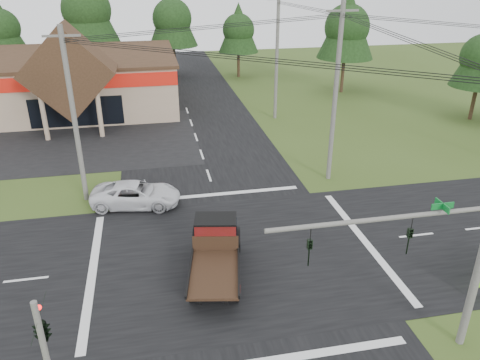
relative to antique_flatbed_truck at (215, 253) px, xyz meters
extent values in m
plane|color=#394D1B|center=(1.23, 1.40, -1.25)|extent=(120.00, 120.00, 0.00)
cube|color=black|center=(1.23, 1.40, -1.24)|extent=(12.00, 120.00, 0.02)
cube|color=black|center=(1.23, 1.40, -1.23)|extent=(120.00, 12.00, 0.02)
cube|color=black|center=(-12.77, 20.40, -1.23)|extent=(28.00, 14.00, 0.02)
cube|color=tan|center=(-14.77, 31.40, 1.25)|extent=(30.00, 15.00, 5.00)
cube|color=#372516|center=(-14.77, 31.40, 3.80)|extent=(30.40, 15.40, 0.30)
cube|color=#372516|center=(-8.77, 22.90, 4.05)|extent=(7.78, 4.00, 7.78)
cylinder|color=tan|center=(-10.97, 21.20, 0.75)|extent=(0.40, 0.40, 4.00)
cylinder|color=tan|center=(-6.57, 21.20, 0.75)|extent=(0.40, 0.40, 4.00)
cube|color=black|center=(-8.77, 23.88, 0.25)|extent=(8.00, 0.08, 2.60)
cylinder|color=#595651|center=(8.73, -6.10, 2.25)|extent=(0.24, 0.24, 7.00)
cylinder|color=#595651|center=(4.73, -6.10, 4.75)|extent=(8.00, 0.16, 0.16)
imported|color=black|center=(5.73, -6.10, 3.75)|extent=(0.16, 0.20, 1.00)
imported|color=black|center=(2.23, -6.10, 3.75)|extent=(0.16, 0.20, 1.00)
cube|color=#0C6626|center=(6.73, -6.10, 5.00)|extent=(0.80, 0.04, 0.22)
cylinder|color=#595651|center=(-6.27, -6.10, 0.95)|extent=(0.20, 0.20, 4.40)
imported|color=black|center=(-6.27, -5.90, 2.45)|extent=(0.53, 2.48, 1.00)
sphere|color=#FF0C0C|center=(-6.27, -5.75, 2.65)|extent=(0.18, 0.18, 0.18)
cylinder|color=#595651|center=(-6.77, 9.40, 4.00)|extent=(0.30, 0.30, 10.50)
cube|color=#595651|center=(-6.77, 9.40, 8.65)|extent=(2.00, 0.12, 0.12)
cylinder|color=#595651|center=(9.23, 9.40, 4.50)|extent=(0.30, 0.30, 11.50)
cube|color=#595651|center=(9.23, 9.40, 9.65)|extent=(2.00, 0.12, 0.12)
cylinder|color=#595651|center=(9.23, 23.40, 4.35)|extent=(0.30, 0.30, 11.20)
cylinder|color=#332316|center=(-18.77, 43.40, 0.50)|extent=(0.36, 0.36, 3.50)
cone|color=black|center=(-18.77, 43.40, 5.55)|extent=(5.60, 5.60, 6.60)
sphere|color=black|center=(-18.77, 43.40, 5.25)|extent=(4.40, 4.40, 4.40)
cylinder|color=#332316|center=(-8.77, 42.40, 1.03)|extent=(0.36, 0.36, 4.55)
cone|color=black|center=(-8.77, 42.40, 7.59)|extent=(7.28, 7.28, 8.58)
sphere|color=black|center=(-8.77, 42.40, 7.20)|extent=(5.72, 5.72, 5.72)
cylinder|color=#332316|center=(1.23, 43.40, 0.68)|extent=(0.36, 0.36, 3.85)
cone|color=black|center=(1.23, 43.40, 6.23)|extent=(6.16, 6.16, 7.26)
sphere|color=black|center=(1.23, 43.40, 5.90)|extent=(4.84, 4.84, 4.84)
cylinder|color=#332316|center=(9.23, 41.40, 0.33)|extent=(0.36, 0.36, 3.15)
cone|color=black|center=(9.23, 41.40, 4.87)|extent=(5.04, 5.04, 5.94)
sphere|color=black|center=(9.23, 41.40, 4.60)|extent=(3.96, 3.96, 3.96)
cylinder|color=#332316|center=(19.23, 31.40, 0.68)|extent=(0.36, 0.36, 3.85)
cone|color=black|center=(19.23, 31.40, 6.23)|extent=(6.16, 6.16, 7.26)
sphere|color=black|center=(19.23, 31.40, 5.90)|extent=(4.84, 4.84, 4.84)
cylinder|color=#332316|center=(27.23, 19.40, 0.33)|extent=(0.36, 0.36, 3.15)
imported|color=silver|center=(-3.67, 7.96, -0.51)|extent=(5.63, 3.30, 1.47)
camera|label=1|loc=(-2.42, -18.05, 12.26)|focal=35.00mm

